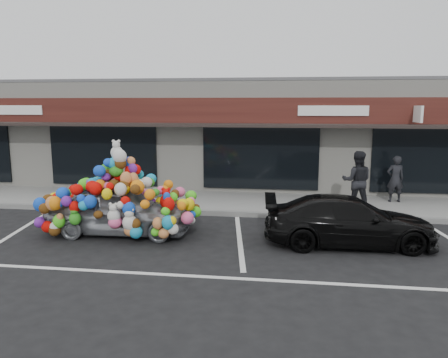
# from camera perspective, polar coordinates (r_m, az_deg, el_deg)

# --- Properties ---
(ground) EXTENTS (90.00, 90.00, 0.00)m
(ground) POSITION_cam_1_polar(r_m,az_deg,el_deg) (11.55, -12.13, -7.45)
(ground) COLOR black
(ground) RESTS_ON ground
(shop_building) EXTENTS (24.00, 7.20, 4.31)m
(shop_building) POSITION_cam_1_polar(r_m,az_deg,el_deg) (19.22, -3.70, 6.13)
(shop_building) COLOR beige
(shop_building) RESTS_ON ground
(sidewalk) EXTENTS (26.00, 3.00, 0.15)m
(sidewalk) POSITION_cam_1_polar(r_m,az_deg,el_deg) (15.22, -7.00, -2.83)
(sidewalk) COLOR gray
(sidewalk) RESTS_ON ground
(kerb) EXTENTS (26.00, 0.18, 0.16)m
(kerb) POSITION_cam_1_polar(r_m,az_deg,el_deg) (13.82, -8.60, -4.17)
(kerb) COLOR slate
(kerb) RESTS_ON ground
(parking_stripe_left) EXTENTS (0.73, 4.37, 0.01)m
(parking_stripe_left) POSITION_cam_1_polar(r_m,az_deg,el_deg) (13.14, -25.13, -6.05)
(parking_stripe_left) COLOR silver
(parking_stripe_left) RESTS_ON ground
(parking_stripe_mid) EXTENTS (0.73, 4.37, 0.01)m
(parking_stripe_mid) POSITION_cam_1_polar(r_m,az_deg,el_deg) (11.12, 2.04, -7.88)
(parking_stripe_mid) COLOR silver
(parking_stripe_mid) RESTS_ON ground
(lane_line) EXTENTS (14.00, 0.12, 0.01)m
(lane_line) POSITION_cam_1_polar(r_m,az_deg,el_deg) (8.92, -4.92, -12.47)
(lane_line) COLOR silver
(lane_line) RESTS_ON ground
(toy_car) EXTENTS (2.77, 4.11, 2.36)m
(toy_car) POSITION_cam_1_polar(r_m,az_deg,el_deg) (11.73, -13.54, -3.18)
(toy_car) COLOR gray
(toy_car) RESTS_ON ground
(black_sedan) EXTENTS (1.88, 4.16, 1.18)m
(black_sedan) POSITION_cam_1_polar(r_m,az_deg,el_deg) (11.00, 16.02, -5.28)
(black_sedan) COLOR black
(black_sedan) RESTS_ON ground
(pedestrian_a) EXTENTS (0.59, 0.42, 1.55)m
(pedestrian_a) POSITION_cam_1_polar(r_m,az_deg,el_deg) (15.55, 21.46, 0.01)
(pedestrian_a) COLOR #232529
(pedestrian_a) RESTS_ON sidewalk
(pedestrian_b) EXTENTS (0.96, 0.79, 1.84)m
(pedestrian_b) POSITION_cam_1_polar(r_m,az_deg,el_deg) (13.86, 16.97, -0.24)
(pedestrian_b) COLOR black
(pedestrian_b) RESTS_ON sidewalk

